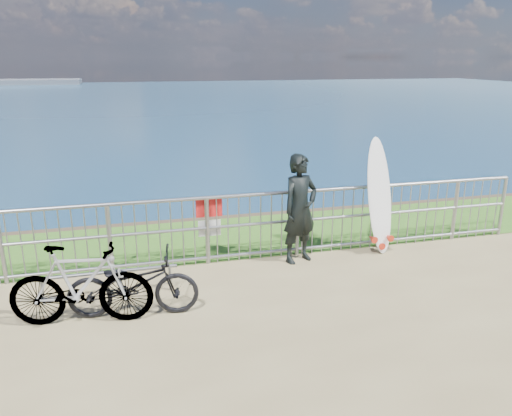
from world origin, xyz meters
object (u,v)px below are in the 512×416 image
object	(u,v)px
bicycle_near	(133,284)
bicycle_far	(81,285)
surfboard	(380,200)
surfer	(300,209)

from	to	relation	value
bicycle_near	bicycle_far	world-z (taller)	bicycle_far
surfboard	bicycle_near	bearing A→B (deg)	-162.79
surfer	surfboard	xyz separation A→B (m)	(1.44, 0.08, 0.02)
surfboard	bicycle_far	distance (m)	4.89
surfboard	bicycle_far	bearing A→B (deg)	-164.30
bicycle_near	bicycle_far	xyz separation A→B (m)	(-0.62, -0.06, 0.09)
bicycle_near	surfboard	bearing A→B (deg)	-65.33
surfboard	surfer	bearing A→B (deg)	-176.74
bicycle_far	surfboard	bearing A→B (deg)	-65.99
surfboard	bicycle_near	distance (m)	4.30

